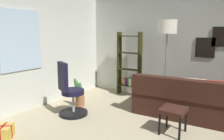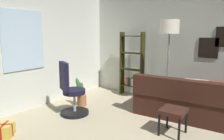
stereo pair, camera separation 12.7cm
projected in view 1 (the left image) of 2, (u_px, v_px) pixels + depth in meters
name	position (u px, v px, depth m)	size (l,w,h in m)	color
wall_back_with_windows	(12.00, 47.00, 4.08)	(5.12, 0.12, 2.66)	silver
wall_right_with_frames	(192.00, 45.00, 4.74)	(0.12, 5.37, 2.66)	silver
couch	(198.00, 101.00, 4.16)	(1.81, 2.13, 0.80)	#351B14
footstool	(173.00, 112.00, 3.37)	(0.41, 0.38, 0.42)	#351B14
gift_box_gold	(4.00, 132.00, 3.24)	(0.37, 0.36, 0.21)	gold
office_chair	(70.00, 95.00, 4.11)	(0.58, 0.56, 1.07)	black
bookshelf	(129.00, 68.00, 5.41)	(0.18, 0.64, 1.63)	#29280C
floor_lamp	(167.00, 32.00, 4.38)	(0.40, 0.40, 1.87)	slate
potted_plant	(79.00, 95.00, 4.63)	(0.30, 0.31, 0.66)	#945A39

